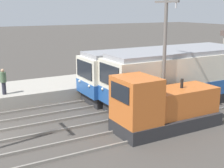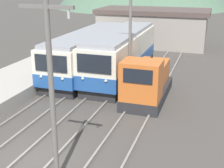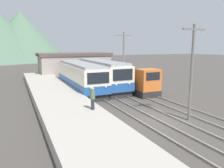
{
  "view_description": "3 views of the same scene",
  "coord_description": "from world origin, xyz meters",
  "px_view_note": "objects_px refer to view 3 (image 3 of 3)",
  "views": [
    {
      "loc": [
        15.58,
        -1.44,
        6.28
      ],
      "look_at": [
        0.24,
        7.1,
        2.0
      ],
      "focal_mm": 50.0,
      "sensor_mm": 36.0,
      "label": 1
    },
    {
      "loc": [
        7.0,
        -10.15,
        7.52
      ],
      "look_at": [
        1.48,
        6.54,
        1.52
      ],
      "focal_mm": 50.0,
      "sensor_mm": 36.0,
      "label": 2
    },
    {
      "loc": [
        -9.95,
        -12.81,
        5.52
      ],
      "look_at": [
        -0.53,
        8.03,
        1.46
      ],
      "focal_mm": 35.0,
      "sensor_mm": 36.0,
      "label": 3
    }
  ],
  "objects_px": {
    "commuter_train_center": "(102,76)",
    "shunting_locomotive": "(140,83)",
    "catenary_mast_near": "(192,70)",
    "person_on_platform": "(93,97)",
    "catenary_mast_mid": "(124,60)",
    "commuter_train_left": "(80,78)"
  },
  "relations": [
    {
      "from": "shunting_locomotive",
      "to": "catenary_mast_mid",
      "type": "xyz_separation_m",
      "value": [
        -1.49,
        1.2,
        2.6
      ]
    },
    {
      "from": "commuter_train_center",
      "to": "person_on_platform",
      "type": "relative_size",
      "value": 7.12
    },
    {
      "from": "commuter_train_left",
      "to": "catenary_mast_near",
      "type": "distance_m",
      "value": 14.68
    },
    {
      "from": "catenary_mast_near",
      "to": "catenary_mast_mid",
      "type": "height_order",
      "value": "same"
    },
    {
      "from": "catenary_mast_near",
      "to": "person_on_platform",
      "type": "xyz_separation_m",
      "value": [
        -6.55,
        2.89,
        -2.05
      ]
    },
    {
      "from": "catenary_mast_mid",
      "to": "catenary_mast_near",
      "type": "bearing_deg",
      "value": -90.0
    },
    {
      "from": "commuter_train_left",
      "to": "catenary_mast_near",
      "type": "xyz_separation_m",
      "value": [
        4.31,
        -13.86,
        2.2
      ]
    },
    {
      "from": "commuter_train_left",
      "to": "catenary_mast_mid",
      "type": "relative_size",
      "value": 1.81
    },
    {
      "from": "shunting_locomotive",
      "to": "catenary_mast_mid",
      "type": "height_order",
      "value": "catenary_mast_mid"
    },
    {
      "from": "commuter_train_center",
      "to": "shunting_locomotive",
      "type": "distance_m",
      "value": 5.33
    },
    {
      "from": "commuter_train_center",
      "to": "person_on_platform",
      "type": "height_order",
      "value": "commuter_train_center"
    },
    {
      "from": "commuter_train_left",
      "to": "commuter_train_center",
      "type": "height_order",
      "value": "commuter_train_center"
    },
    {
      "from": "commuter_train_center",
      "to": "catenary_mast_near",
      "type": "height_order",
      "value": "catenary_mast_near"
    },
    {
      "from": "catenary_mast_near",
      "to": "catenary_mast_mid",
      "type": "relative_size",
      "value": 1.0
    },
    {
      "from": "catenary_mast_near",
      "to": "person_on_platform",
      "type": "relative_size",
      "value": 4.14
    },
    {
      "from": "commuter_train_center",
      "to": "catenary_mast_mid",
      "type": "height_order",
      "value": "catenary_mast_mid"
    },
    {
      "from": "person_on_platform",
      "to": "commuter_train_center",
      "type": "bearing_deg",
      "value": 65.24
    },
    {
      "from": "commuter_train_left",
      "to": "catenary_mast_mid",
      "type": "bearing_deg",
      "value": -36.69
    },
    {
      "from": "commuter_train_center",
      "to": "person_on_platform",
      "type": "distance_m",
      "value": 12.04
    },
    {
      "from": "catenary_mast_near",
      "to": "catenary_mast_mid",
      "type": "bearing_deg",
      "value": 90.0
    },
    {
      "from": "catenary_mast_mid",
      "to": "shunting_locomotive",
      "type": "bearing_deg",
      "value": -38.8
    },
    {
      "from": "commuter_train_left",
      "to": "person_on_platform",
      "type": "distance_m",
      "value": 11.19
    }
  ]
}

